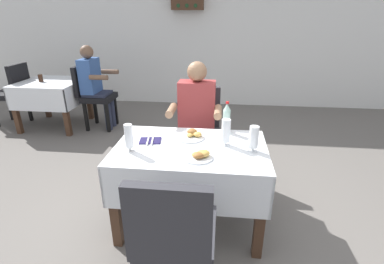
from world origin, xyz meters
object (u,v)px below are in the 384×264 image
object	(u,v)px
beer_glass_left	(254,138)
napkin_cutlery_set	(150,141)
chair_far_diner_seat	(199,129)
cola_bottle_primary	(227,119)
background_patron	(95,83)
background_dining_table	(52,93)
plate_near_camera	(199,155)
seated_diner_far	(196,118)
chair_near_camera_side	(175,234)
background_table_tumbler	(41,78)
background_chair_right	(93,93)
plate_far_diner	(192,135)
beer_glass_middle	(226,132)
beer_glass_right	(129,138)
background_chair_left	(13,91)
main_dining_table	(191,166)

from	to	relation	value
beer_glass_left	napkin_cutlery_set	size ratio (longest dim) A/B	1.02
chair_far_diner_seat	cola_bottle_primary	bearing A→B (deg)	-59.12
cola_bottle_primary	napkin_cutlery_set	world-z (taller)	cola_bottle_primary
background_patron	background_dining_table	bearing A→B (deg)	180.00
plate_near_camera	seated_diner_far	bearing A→B (deg)	96.99
chair_near_camera_side	background_table_tumbler	distance (m)	3.76
background_table_tumbler	background_chair_right	bearing A→B (deg)	2.81
chair_near_camera_side	plate_far_diner	distance (m)	0.97
beer_glass_middle	beer_glass_right	size ratio (longest dim) A/B	1.01
seated_diner_far	napkin_cutlery_set	xyz separation A→B (m)	(-0.32, -0.60, 0.01)
beer_glass_left	background_chair_right	distance (m)	3.05
seated_diner_far	beer_glass_right	size ratio (longest dim) A/B	5.89
chair_far_diner_seat	seated_diner_far	xyz separation A→B (m)	(-0.02, -0.11, 0.16)
plate_far_diner	background_chair_right	distance (m)	2.56
background_dining_table	background_chair_right	bearing A→B (deg)	-0.00
beer_glass_left	chair_far_diner_seat	bearing A→B (deg)	120.30
chair_near_camera_side	background_chair_left	size ratio (longest dim) A/B	1.00
chair_near_camera_side	beer_glass_left	xyz separation A→B (m)	(0.47, 0.74, 0.27)
beer_glass_middle	background_patron	distance (m)	2.80
seated_diner_far	beer_glass_right	world-z (taller)	seated_diner_far
chair_near_camera_side	cola_bottle_primary	bearing A→B (deg)	75.94
chair_near_camera_side	beer_glass_right	bearing A→B (deg)	124.47
chair_far_diner_seat	background_dining_table	world-z (taller)	chair_far_diner_seat
seated_diner_far	cola_bottle_primary	distance (m)	0.47
main_dining_table	seated_diner_far	distance (m)	0.68
chair_near_camera_side	main_dining_table	bearing A→B (deg)	90.00
plate_far_diner	chair_near_camera_side	bearing A→B (deg)	-89.38
plate_near_camera	background_patron	size ratio (longest dim) A/B	0.17
chair_far_diner_seat	chair_near_camera_side	bearing A→B (deg)	-90.00
background_dining_table	background_patron	world-z (taller)	background_patron
background_table_tumbler	plate_far_diner	bearing A→B (deg)	-36.28
cola_bottle_primary	background_chair_left	xyz separation A→B (m)	(-3.32, 1.73, -0.29)
beer_glass_left	background_table_tumbler	bearing A→B (deg)	145.57
background_patron	background_chair_left	bearing A→B (deg)	180.00
plate_far_diner	seated_diner_far	bearing A→B (deg)	91.11
beer_glass_right	cola_bottle_primary	size ratio (longest dim) A/B	0.77
beer_glass_left	beer_glass_right	distance (m)	0.92
beer_glass_left	background_chair_right	size ratio (longest dim) A/B	0.21
napkin_cutlery_set	background_chair_right	size ratio (longest dim) A/B	0.20
beer_glass_left	background_patron	xyz separation A→B (m)	(-2.16, 2.08, -0.11)
seated_diner_far	background_table_tumbler	xyz separation A→B (m)	(-2.49, 1.35, 0.06)
main_dining_table	background_dining_table	world-z (taller)	same
background_patron	beer_glass_left	bearing A→B (deg)	-43.99
plate_near_camera	plate_far_diner	world-z (taller)	plate_far_diner
plate_near_camera	beer_glass_right	bearing A→B (deg)	174.18
main_dining_table	chair_far_diner_seat	xyz separation A→B (m)	(0.00, 0.77, 0.01)
chair_near_camera_side	background_dining_table	size ratio (longest dim) A/B	1.08
chair_far_diner_seat	napkin_cutlery_set	size ratio (longest dim) A/B	4.97
plate_far_diner	background_chair_left	size ratio (longest dim) A/B	0.25
plate_near_camera	plate_far_diner	bearing A→B (deg)	104.73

